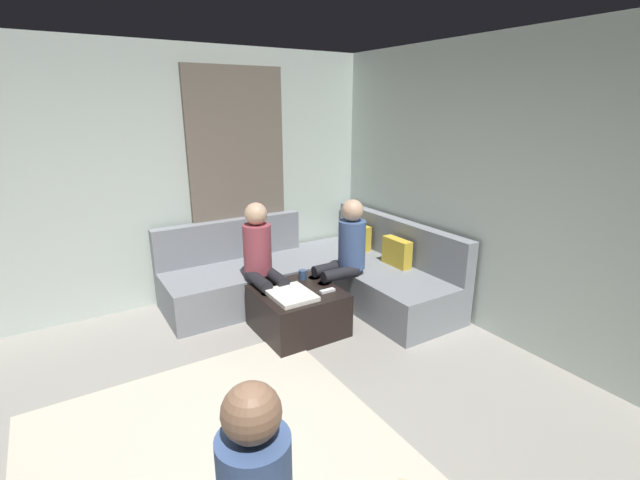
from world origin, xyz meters
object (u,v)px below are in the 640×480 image
(sectional_couch, at_px, (318,275))
(game_remote, at_px, (327,291))
(person_on_couch_back, at_px, (344,253))
(person_on_couch_side, at_px, (262,259))
(ottoman, at_px, (298,310))
(coffee_mug, at_px, (303,275))

(sectional_couch, distance_m, game_remote, 0.80)
(sectional_couch, distance_m, person_on_couch_back, 0.57)
(game_remote, relative_size, person_on_couch_side, 0.12)
(ottoman, relative_size, game_remote, 5.07)
(ottoman, height_order, game_remote, game_remote)
(coffee_mug, distance_m, person_on_couch_back, 0.48)
(person_on_couch_back, bearing_deg, ottoman, 99.70)
(sectional_couch, relative_size, game_remote, 17.00)
(ottoman, xyz_separation_m, coffee_mug, (-0.22, 0.18, 0.26))
(ottoman, height_order, person_on_couch_side, person_on_couch_side)
(coffee_mug, relative_size, person_on_couch_back, 0.08)
(coffee_mug, xyz_separation_m, game_remote, (0.40, 0.04, -0.04))
(coffee_mug, height_order, person_on_couch_side, person_on_couch_side)
(person_on_couch_back, distance_m, person_on_couch_side, 0.84)
(sectional_couch, height_order, game_remote, sectional_couch)
(ottoman, distance_m, person_on_couch_back, 0.76)
(sectional_couch, height_order, person_on_couch_side, person_on_couch_side)
(coffee_mug, relative_size, game_remote, 0.63)
(sectional_couch, distance_m, person_on_couch_side, 0.84)
(coffee_mug, xyz_separation_m, person_on_couch_back, (0.12, 0.42, 0.19))
(game_remote, xyz_separation_m, person_on_couch_side, (-0.56, -0.41, 0.23))
(person_on_couch_side, bearing_deg, person_on_couch_back, 160.51)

